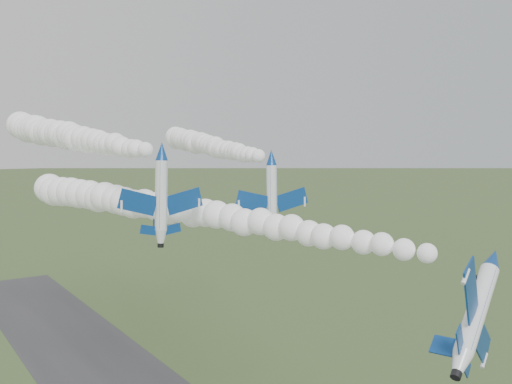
% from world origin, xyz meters
% --- Properties ---
extents(jet_lead, '(6.93, 12.53, 8.59)m').
position_xyz_m(jet_lead, '(6.67, -12.07, 35.77)').
color(jet_lead, white).
extents(smoke_trail_jet_lead, '(26.71, 63.69, 4.57)m').
position_xyz_m(smoke_trail_jet_lead, '(-4.12, 22.77, 37.01)').
color(smoke_trail_jet_lead, white).
extents(jet_pair_left, '(9.61, 11.54, 2.85)m').
position_xyz_m(jet_pair_left, '(-9.60, 17.34, 44.50)').
color(jet_pair_left, white).
extents(smoke_trail_jet_pair_left, '(8.62, 70.36, 5.66)m').
position_xyz_m(smoke_trail_jet_pair_left, '(-9.38, 54.76, 46.51)').
color(smoke_trail_jet_pair_left, white).
extents(jet_pair_right, '(9.64, 11.25, 2.80)m').
position_xyz_m(jet_pair_right, '(5.68, 18.35, 43.58)').
color(jet_pair_right, white).
extents(smoke_trail_jet_pair_right, '(18.63, 56.58, 4.50)m').
position_xyz_m(smoke_trail_jet_pair_right, '(13.37, 48.83, 44.98)').
color(smoke_trail_jet_pair_right, white).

